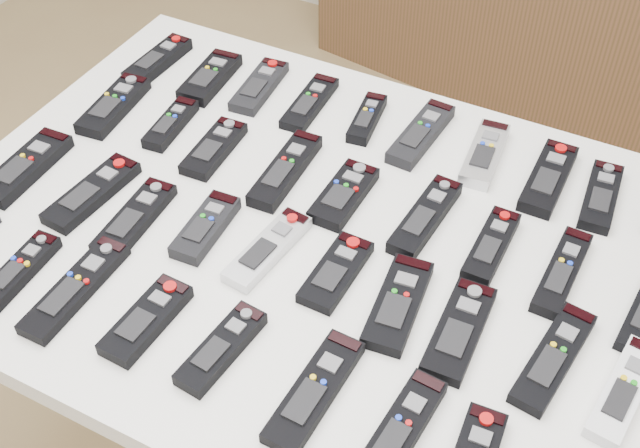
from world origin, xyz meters
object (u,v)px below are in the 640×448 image
at_px(remote_16, 491,246).
at_px(remote_30, 19,270).
at_px(remote_14, 344,195).
at_px(remote_2, 259,86).
at_px(remote_22, 206,227).
at_px(remote_1, 210,77).
at_px(remote_10, 114,105).
at_px(table, 320,257).
at_px(remote_25, 398,304).
at_px(remote_20, 92,192).
at_px(remote_5, 421,134).
at_px(remote_13, 285,170).
at_px(remote_31, 76,288).
at_px(remote_23, 268,249).
at_px(remote_0, 158,60).
at_px(remote_11, 171,124).
at_px(remote_12, 214,148).
at_px(remote_28, 624,391).
at_px(remote_26, 459,330).
at_px(remote_15, 425,217).
at_px(remote_3, 310,103).
at_px(remote_17, 562,272).
at_px(remote_32, 146,320).
at_px(remote_7, 548,178).
at_px(remote_6, 485,154).
at_px(remote_33, 221,348).
at_px(remote_27, 554,358).
at_px(remote_4, 367,119).
at_px(remote_19, 26,167).
at_px(remote_24, 336,272).
at_px(remote_35, 399,432).
at_px(remote_21, 135,218).
at_px(remote_8, 601,196).

bearing_deg(remote_16, remote_30, -148.53).
bearing_deg(remote_14, remote_30, -133.29).
height_order(remote_2, remote_22, remote_22).
distance_m(remote_1, remote_10, 0.20).
xyz_separation_m(table, remote_25, (0.17, -0.09, 0.07)).
xyz_separation_m(remote_1, remote_30, (0.02, -0.56, -0.00)).
bearing_deg(remote_20, remote_5, 47.24).
relative_size(remote_13, remote_31, 0.96).
bearing_deg(remote_23, remote_30, -139.31).
relative_size(remote_0, remote_11, 1.19).
xyz_separation_m(remote_12, remote_28, (0.76, -0.18, 0.00)).
bearing_deg(remote_10, remote_1, 49.45).
distance_m(remote_5, remote_26, 0.45).
height_order(remote_10, remote_15, same).
relative_size(remote_5, remote_14, 1.22).
bearing_deg(remote_28, remote_26, -171.66).
distance_m(remote_3, remote_28, 0.77).
distance_m(remote_17, remote_32, 0.63).
bearing_deg(remote_28, remote_22, -173.13).
height_order(remote_7, remote_20, remote_7).
relative_size(remote_12, remote_22, 1.05).
distance_m(remote_22, remote_28, 0.66).
bearing_deg(remote_10, remote_28, -17.08).
bearing_deg(remote_30, remote_23, 31.39).
bearing_deg(remote_6, remote_20, -149.60).
height_order(remote_14, remote_33, same).
height_order(remote_7, remote_27, remote_7).
height_order(remote_2, remote_6, remote_6).
height_order(remote_7, remote_28, remote_7).
height_order(remote_4, remote_23, remote_4).
xyz_separation_m(remote_25, remote_32, (-0.31, -0.19, 0.00)).
height_order(remote_19, remote_33, remote_19).
bearing_deg(remote_20, remote_25, 6.02).
bearing_deg(remote_5, remote_25, -68.96).
xyz_separation_m(remote_24, remote_35, (0.19, -0.21, 0.00)).
relative_size(remote_5, remote_21, 1.06).
bearing_deg(remote_14, remote_28, -18.56).
bearing_deg(remote_8, remote_17, -98.02).
bearing_deg(table, remote_25, -26.48).
xyz_separation_m(remote_14, remote_22, (-0.16, -0.17, 0.00)).
xyz_separation_m(remote_2, remote_22, (0.12, -0.38, 0.00)).
height_order(remote_10, remote_20, remote_10).
distance_m(remote_12, remote_31, 0.37).
bearing_deg(remote_5, remote_4, -174.95).
xyz_separation_m(remote_15, remote_17, (0.23, -0.01, -0.00)).
distance_m(remote_23, remote_30, 0.38).
distance_m(remote_7, remote_25, 0.39).
xyz_separation_m(remote_19, remote_21, (0.24, -0.01, -0.00)).
height_order(remote_13, remote_24, remote_13).
height_order(remote_11, remote_35, remote_35).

